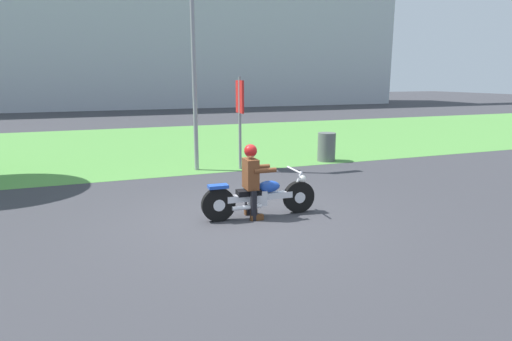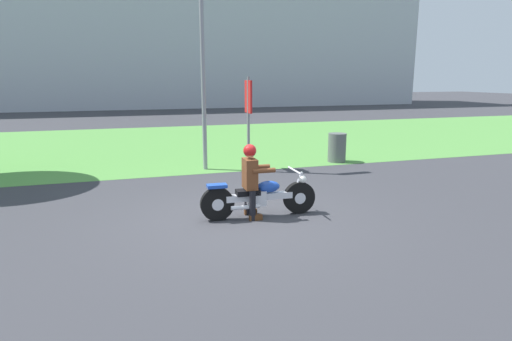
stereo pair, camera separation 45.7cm
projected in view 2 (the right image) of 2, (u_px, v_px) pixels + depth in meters
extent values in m
plane|color=#38383D|center=(242.00, 218.00, 8.09)|extent=(120.00, 120.00, 0.00)
cube|color=#549342|center=(174.00, 143.00, 17.40)|extent=(60.00, 12.00, 0.01)
cube|color=#B2B7C1|center=(151.00, 21.00, 37.95)|extent=(49.18, 8.00, 14.85)
cylinder|color=black|center=(299.00, 198.00, 8.35)|extent=(0.62, 0.14, 0.62)
cylinder|color=silver|center=(299.00, 198.00, 8.35)|extent=(0.22, 0.15, 0.22)
cylinder|color=black|center=(217.00, 204.00, 7.93)|extent=(0.62, 0.14, 0.62)
cylinder|color=silver|center=(217.00, 204.00, 7.93)|extent=(0.22, 0.15, 0.22)
cube|color=silver|center=(259.00, 197.00, 8.12)|extent=(1.28, 0.18, 0.12)
cube|color=silver|center=(257.00, 198.00, 8.11)|extent=(0.33, 0.25, 0.28)
ellipsoid|color=#1E47B2|center=(268.00, 187.00, 8.13)|extent=(0.45, 0.25, 0.22)
cube|color=black|center=(248.00, 192.00, 8.04)|extent=(0.45, 0.25, 0.10)
cube|color=#1E47B2|center=(217.00, 186.00, 7.86)|extent=(0.37, 0.21, 0.06)
cylinder|color=silver|center=(297.00, 185.00, 8.29)|extent=(0.25, 0.06, 0.53)
cylinder|color=silver|center=(295.00, 171.00, 8.21)|extent=(0.06, 0.66, 0.04)
sphere|color=white|center=(302.00, 179.00, 8.29)|extent=(0.16, 0.16, 0.16)
cylinder|color=silver|center=(246.00, 207.00, 7.94)|extent=(0.55, 0.10, 0.08)
cylinder|color=black|center=(248.00, 200.00, 8.27)|extent=(0.12, 0.12, 0.56)
cube|color=#593319|center=(251.00, 212.00, 8.33)|extent=(0.24, 0.11, 0.10)
cylinder|color=black|center=(252.00, 206.00, 7.93)|extent=(0.12, 0.12, 0.56)
cube|color=#593319|center=(256.00, 217.00, 7.99)|extent=(0.24, 0.11, 0.10)
cube|color=brown|center=(250.00, 174.00, 7.98)|extent=(0.23, 0.39, 0.56)
cylinder|color=brown|center=(259.00, 167.00, 8.18)|extent=(0.42, 0.10, 0.09)
cylinder|color=brown|center=(264.00, 171.00, 7.86)|extent=(0.42, 0.10, 0.09)
sphere|color=#D8A884|center=(250.00, 152.00, 7.90)|extent=(0.20, 0.20, 0.20)
sphere|color=#B21919|center=(250.00, 151.00, 7.89)|extent=(0.24, 0.24, 0.24)
cylinder|color=gray|center=(203.00, 65.00, 11.83)|extent=(0.12, 0.12, 5.82)
cylinder|color=#595E5B|center=(337.00, 148.00, 13.45)|extent=(0.55, 0.55, 0.89)
cylinder|color=gray|center=(248.00, 124.00, 12.24)|extent=(0.08, 0.08, 2.60)
cube|color=red|center=(248.00, 97.00, 12.08)|extent=(0.04, 0.60, 0.90)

